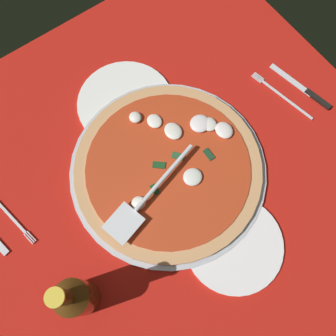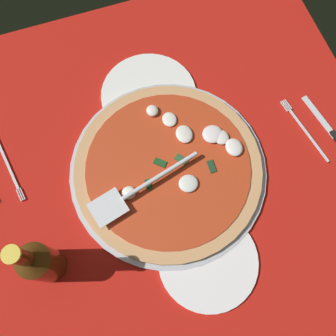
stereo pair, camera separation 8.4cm
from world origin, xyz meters
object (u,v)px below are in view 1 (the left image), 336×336
dinner_plate_right (234,244)px  pizza (169,167)px  dinner_plate_left (125,103)px  place_setting_far (294,94)px  beer_bottle (75,298)px  pizza_server (148,195)px

dinner_plate_right → pizza: size_ratio=0.50×
pizza → dinner_plate_left: bearing=175.8°
place_setting_far → beer_bottle: size_ratio=0.88×
pizza → place_setting_far: size_ratio=2.18×
place_setting_far → beer_bottle: 68.38cm
pizza_server → beer_bottle: size_ratio=1.19×
pizza_server → beer_bottle: beer_bottle is taller
dinner_plate_left → pizza: pizza is taller
place_setting_far → dinner_plate_left: bearing=47.0°
pizza_server → place_setting_far: bearing=166.8°
pizza → place_setting_far: pizza is taller
pizza_server → dinner_plate_right: bearing=101.4°
pizza → beer_bottle: 33.54cm
pizza_server → beer_bottle: bearing=7.8°
pizza → pizza_server: pizza_server is taller
dinner_plate_right → pizza: bearing=-177.0°
pizza → pizza_server: size_ratio=1.62×
dinner_plate_left → pizza_server: bearing=-22.1°
dinner_plate_right → pizza: 22.13cm
pizza_server → place_setting_far: (-0.94, 44.63, -4.02)cm
pizza → pizza_server: 8.93cm
beer_bottle → pizza_server: bearing=112.2°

